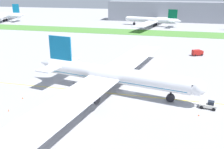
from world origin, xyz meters
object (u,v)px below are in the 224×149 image
(airliner_foreground, at_px, (111,75))
(service_truck_fuel_bowser, at_px, (197,52))
(ground_crew_wingwalker_port, at_px, (127,79))
(parked_airliner_far_left, at_px, (2,16))
(traffic_cone_port_wing, at_px, (22,98))
(parked_airliner_far_centre, at_px, (153,20))
(pushback_tug, at_px, (209,105))
(traffic_cone_starboard_wing, at_px, (8,110))
(service_truck_catering_van, at_px, (65,48))
(traffic_cone_near_nose, at_px, (199,115))

(airliner_foreground, bearing_deg, service_truck_fuel_bowser, 60.06)
(ground_crew_wingwalker_port, xyz_separation_m, parked_airliner_far_left, (-142.20, 128.78, 4.38))
(traffic_cone_port_wing, distance_m, parked_airliner_far_centre, 155.87)
(pushback_tug, bearing_deg, service_truck_fuel_bowser, 88.63)
(service_truck_fuel_bowser, relative_size, parked_airliner_far_centre, 0.07)
(traffic_cone_starboard_wing, bearing_deg, ground_crew_wingwalker_port, 47.35)
(traffic_cone_starboard_wing, height_order, service_truck_catering_van, service_truck_catering_van)
(traffic_cone_starboard_wing, relative_size, parked_airliner_far_left, 0.01)
(pushback_tug, relative_size, traffic_cone_port_wing, 10.79)
(airliner_foreground, bearing_deg, traffic_cone_starboard_wing, -139.94)
(traffic_cone_near_nose, height_order, parked_airliner_far_left, parked_airliner_far_left)
(ground_crew_wingwalker_port, height_order, service_truck_catering_van, service_truck_catering_van)
(pushback_tug, bearing_deg, ground_crew_wingwalker_port, 149.26)
(pushback_tug, distance_m, parked_airliner_far_left, 220.34)
(service_truck_catering_van, bearing_deg, parked_airliner_far_centre, 69.98)
(traffic_cone_starboard_wing, height_order, parked_airliner_far_left, parked_airliner_far_left)
(traffic_cone_near_nose, height_order, service_truck_catering_van, service_truck_catering_van)
(pushback_tug, xyz_separation_m, parked_airliner_far_centre, (-27.68, 147.74, 3.80))
(service_truck_catering_van, xyz_separation_m, parked_airliner_far_centre, (35.60, 97.69, 3.37))
(pushback_tug, height_order, ground_crew_wingwalker_port, pushback_tug)
(parked_airliner_far_centre, bearing_deg, service_truck_fuel_bowser, -72.29)
(pushback_tug, height_order, parked_airliner_far_left, parked_airliner_far_left)
(pushback_tug, distance_m, traffic_cone_starboard_wing, 53.24)
(traffic_cone_port_wing, relative_size, parked_airliner_far_left, 0.01)
(service_truck_fuel_bowser, xyz_separation_m, parked_airliner_far_centre, (-29.04, 90.92, 3.28))
(airliner_foreground, bearing_deg, parked_airliner_far_left, 135.18)
(traffic_cone_near_nose, distance_m, service_truck_fuel_bowser, 61.82)
(parked_airliner_far_left, bearing_deg, traffic_cone_near_nose, -42.09)
(traffic_cone_near_nose, xyz_separation_m, parked_airliner_far_left, (-164.30, 148.42, 5.14))
(traffic_cone_starboard_wing, height_order, parked_airliner_far_centre, parked_airliner_far_centre)
(ground_crew_wingwalker_port, bearing_deg, parked_airliner_far_centre, 91.20)
(ground_crew_wingwalker_port, relative_size, traffic_cone_starboard_wing, 2.95)
(traffic_cone_port_wing, height_order, service_truck_catering_van, service_truck_catering_van)
(traffic_cone_port_wing, distance_m, parked_airliner_far_left, 188.78)
(traffic_cone_port_wing, bearing_deg, parked_airliner_far_left, 127.51)
(service_truck_catering_van, distance_m, parked_airliner_far_left, 139.78)
(pushback_tug, bearing_deg, parked_airliner_far_left, 139.33)
(pushback_tug, bearing_deg, parked_airliner_far_centre, 100.61)
(service_truck_fuel_bowser, xyz_separation_m, service_truck_catering_van, (-64.64, -6.77, -0.09))
(traffic_cone_starboard_wing, distance_m, service_truck_fuel_bowser, 88.28)
(pushback_tug, distance_m, ground_crew_wingwalker_port, 28.95)
(traffic_cone_port_wing, xyz_separation_m, parked_airliner_far_centre, (24.51, 153.87, 4.52))
(airliner_foreground, height_order, traffic_cone_near_nose, airliner_foreground)
(ground_crew_wingwalker_port, xyz_separation_m, traffic_cone_near_nose, (22.10, -19.64, -0.76))
(parked_airliner_far_left, relative_size, parked_airliner_far_centre, 0.83)
(service_truck_catering_van, bearing_deg, traffic_cone_port_wing, -78.83)
(parked_airliner_far_centre, bearing_deg, parked_airliner_far_left, -178.29)
(pushback_tug, xyz_separation_m, service_truck_catering_van, (-63.28, 50.05, 0.42))
(service_truck_fuel_bowser, height_order, service_truck_catering_van, service_truck_fuel_bowser)
(service_truck_fuel_bowser, bearing_deg, traffic_cone_starboard_wing, -126.68)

